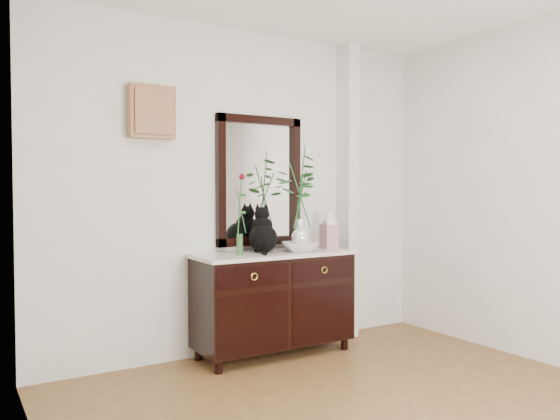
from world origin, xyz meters
TOP-DOWN VIEW (x-y plane):
  - wall_back at (0.00, 1.98)m, footprint 3.60×0.04m
  - pilaster at (1.00, 1.90)m, footprint 0.12×0.20m
  - sideboard at (0.10, 1.73)m, footprint 1.33×0.52m
  - wall_mirror at (0.10, 1.97)m, footprint 0.80×0.06m
  - key_cabinet at (-0.85, 1.94)m, footprint 0.35×0.10m
  - cat at (0.03, 1.78)m, footprint 0.37×0.40m
  - lotus_bowl at (0.32, 1.67)m, footprint 0.40×0.40m
  - vase_branches at (0.32, 1.67)m, footprint 0.52×0.52m
  - bud_vase_rose at (-0.23, 1.69)m, footprint 0.10×0.10m
  - ginger_jar at (0.67, 1.73)m, footprint 0.13×0.13m

SIDE VIEW (x-z plane):
  - sideboard at x=0.10m, z-range 0.06..0.88m
  - lotus_bowl at x=0.32m, z-range 0.85..0.93m
  - ginger_jar at x=0.67m, z-range 0.85..1.18m
  - cat at x=0.03m, z-range 0.85..1.23m
  - bud_vase_rose at x=-0.23m, z-range 0.85..1.50m
  - vase_branches at x=0.32m, z-range 0.87..1.74m
  - wall_back at x=0.00m, z-range 0.00..2.70m
  - pilaster at x=1.00m, z-range 0.00..2.70m
  - wall_mirror at x=0.10m, z-range 0.89..1.99m
  - key_cabinet at x=-0.85m, z-range 1.75..2.15m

